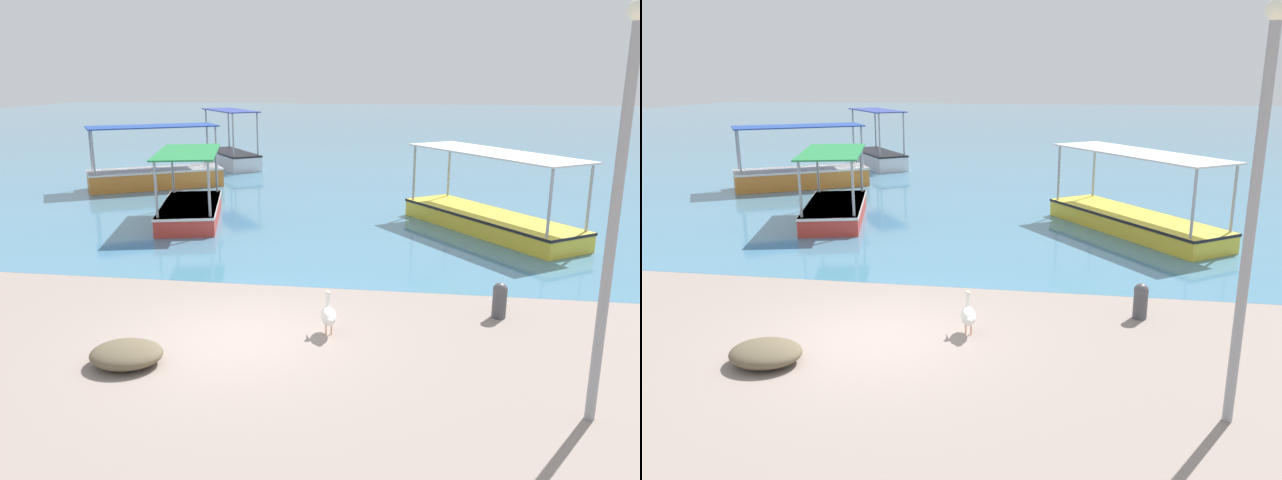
{
  "view_description": "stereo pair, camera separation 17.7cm",
  "coord_description": "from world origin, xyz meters",
  "views": [
    {
      "loc": [
        3.11,
        -10.25,
        4.7
      ],
      "look_at": [
        1.0,
        3.82,
        0.9
      ],
      "focal_mm": 35.0,
      "sensor_mm": 36.0,
      "label": 1
    },
    {
      "loc": [
        3.29,
        -10.22,
        4.7
      ],
      "look_at": [
        1.0,
        3.82,
        0.9
      ],
      "focal_mm": 35.0,
      "sensor_mm": 36.0,
      "label": 2
    }
  ],
  "objects": [
    {
      "name": "fishing_boat_far_right",
      "position": [
        -4.09,
        8.99,
        0.47
      ],
      "size": [
        2.92,
        4.91,
        2.29
      ],
      "color": "red",
      "rests_on": "harbor_water"
    },
    {
      "name": "fishing_boat_near_right",
      "position": [
        5.49,
        8.95,
        0.48
      ],
      "size": [
        5.21,
        6.17,
        2.45
      ],
      "color": "yellow",
      "rests_on": "harbor_water"
    },
    {
      "name": "lamp_post",
      "position": [
        5.7,
        -1.93,
        3.14
      ],
      "size": [
        0.28,
        0.28,
        5.57
      ],
      "color": "gray",
      "rests_on": "ground"
    },
    {
      "name": "ground",
      "position": [
        0.0,
        0.0,
        0.0
      ],
      "size": [
        120.0,
        120.0,
        0.0
      ],
      "primitive_type": "plane",
      "color": "gray"
    },
    {
      "name": "fishing_boat_center",
      "position": [
        -7.76,
        14.84,
        0.55
      ],
      "size": [
        5.66,
        4.46,
        2.6
      ],
      "color": "orange",
      "rests_on": "harbor_water"
    },
    {
      "name": "net_pile",
      "position": [
        -1.5,
        -1.3,
        0.18
      ],
      "size": [
        1.23,
        1.04,
        0.37
      ],
      "primitive_type": "ellipsoid",
      "color": "brown",
      "rests_on": "ground"
    },
    {
      "name": "fishing_boat_near_left",
      "position": [
        -6.29,
        21.26,
        0.58
      ],
      "size": [
        4.03,
        4.71,
        2.92
      ],
      "color": "white",
      "rests_on": "harbor_water"
    },
    {
      "name": "pelican",
      "position": [
        1.66,
        0.45,
        0.38
      ],
      "size": [
        0.4,
        0.8,
        0.8
      ],
      "color": "#E0997A",
      "rests_on": "ground"
    },
    {
      "name": "mooring_bollard",
      "position": [
        4.91,
        1.77,
        0.39
      ],
      "size": [
        0.29,
        0.29,
        0.73
      ],
      "color": "#47474C",
      "rests_on": "ground"
    },
    {
      "name": "harbor_water",
      "position": [
        0.0,
        48.0,
        0.0
      ],
      "size": [
        110.0,
        90.0,
        0.0
      ],
      "primitive_type": "cube",
      "color": "teal",
      "rests_on": "ground"
    }
  ]
}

